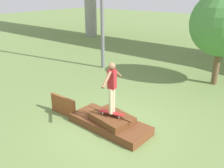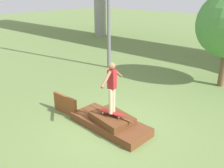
# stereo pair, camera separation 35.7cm
# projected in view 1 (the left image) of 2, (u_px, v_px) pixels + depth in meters

# --- Properties ---
(ground_plane) EXTENTS (80.00, 80.00, 0.00)m
(ground_plane) POSITION_uv_depth(u_px,v_px,m) (110.00, 127.00, 8.23)
(ground_plane) COLOR olive
(scrap_pile) EXTENTS (2.77, 1.26, 0.54)m
(scrap_pile) POSITION_uv_depth(u_px,v_px,m) (110.00, 122.00, 8.14)
(scrap_pile) COLOR brown
(scrap_pile) RESTS_ON ground_plane
(scrap_plank_loose) EXTENTS (1.19, 0.10, 0.69)m
(scrap_plank_loose) POSITION_uv_depth(u_px,v_px,m) (63.00, 106.00, 8.98)
(scrap_plank_loose) COLOR brown
(scrap_plank_loose) RESTS_ON ground_plane
(skateboard) EXTENTS (0.85, 0.35, 0.09)m
(skateboard) POSITION_uv_depth(u_px,v_px,m) (112.00, 113.00, 7.88)
(skateboard) COLOR maroon
(skateboard) RESTS_ON scrap_pile
(skater) EXTENTS (0.32, 1.20, 1.63)m
(skater) POSITION_uv_depth(u_px,v_px,m) (112.00, 85.00, 7.54)
(skater) COLOR #C6B78E
(skater) RESTS_ON skateboard
(tree_behind_left) EXTENTS (2.91, 2.91, 4.30)m
(tree_behind_left) POSITION_uv_depth(u_px,v_px,m) (223.00, 24.00, 10.98)
(tree_behind_left) COLOR brown
(tree_behind_left) RESTS_ON ground_plane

